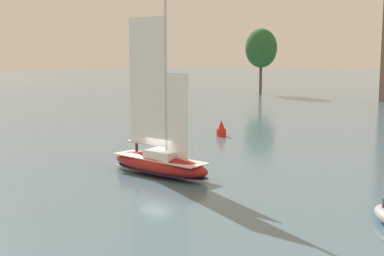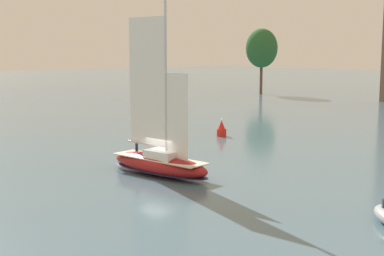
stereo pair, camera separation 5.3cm
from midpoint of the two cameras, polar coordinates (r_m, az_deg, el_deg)
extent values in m
plane|color=slate|center=(37.14, -3.47, -4.99)|extent=(400.00, 400.00, 0.00)
cylinder|color=brown|center=(108.08, 7.40, 5.47)|extent=(0.56, 0.56, 7.01)
ellipsoid|color=#285B2D|center=(107.97, 7.45, 8.45)|extent=(6.31, 6.31, 7.71)
ellipsoid|color=maroon|center=(36.98, -3.48, -3.90)|extent=(8.77, 3.53, 1.45)
ellipsoid|color=#19234C|center=(37.06, -3.47, -4.50)|extent=(8.86, 3.57, 0.17)
cube|color=beige|center=(36.89, -3.48, -3.25)|extent=(7.70, 3.01, 0.06)
cube|color=silver|center=(36.54, -3.01, -2.83)|extent=(2.59, 1.98, 0.60)
cylinder|color=silver|center=(35.74, -2.78, 5.05)|extent=(0.17, 0.17, 10.65)
cylinder|color=silver|center=(37.59, -4.84, -1.68)|extent=(3.82, 0.67, 0.14)
cube|color=white|center=(36.99, -4.75, 4.98)|extent=(3.50, 0.51, 8.74)
cube|color=white|center=(35.24, -1.53, 1.10)|extent=(1.86, 0.28, 5.86)
cylinder|color=#232838|center=(38.81, -5.88, -2.02)|extent=(0.23, 0.23, 0.85)
cylinder|color=#262628|center=(38.68, -5.90, -0.93)|extent=(0.38, 0.38, 0.65)
sphere|color=tan|center=(38.62, -5.91, -0.28)|extent=(0.24, 0.24, 0.24)
cylinder|color=red|center=(53.83, 3.20, -0.49)|extent=(0.97, 0.97, 0.73)
cone|color=red|center=(53.71, 3.20, 0.36)|extent=(0.73, 0.73, 0.89)
sphere|color=#F2F266|center=(53.65, 3.21, 0.92)|extent=(0.16, 0.16, 0.16)
camera|label=1|loc=(0.03, -89.96, 0.01)|focal=50.00mm
camera|label=2|loc=(0.03, 90.04, -0.01)|focal=50.00mm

